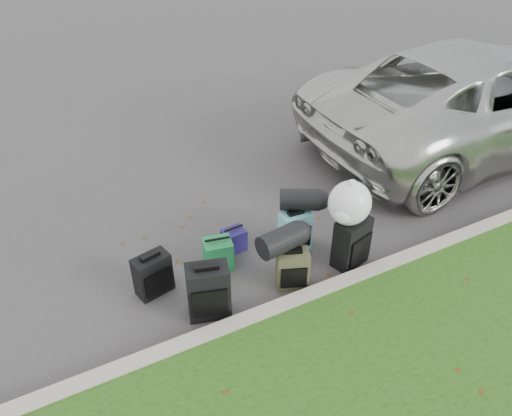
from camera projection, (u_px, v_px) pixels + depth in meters
name	position (u px, v px, depth m)	size (l,w,h in m)	color
ground	(270.00, 249.00, 6.29)	(120.00, 120.00, 0.00)	#383535
curb	(313.00, 296.00, 5.53)	(120.00, 0.18, 0.15)	#9E937F
suv	(481.00, 97.00, 8.15)	(2.76, 6.00, 1.67)	#B7B7B2
suitcase_small_black	(153.00, 275.00, 5.55)	(0.40, 0.22, 0.50)	black
suitcase_large_black_left	(208.00, 291.00, 5.24)	(0.45, 0.27, 0.65)	black
suitcase_olive	(292.00, 269.00, 5.64)	(0.36, 0.22, 0.49)	#353621
suitcase_teal	(295.00, 231.00, 6.17)	(0.37, 0.22, 0.53)	teal
suitcase_large_black_right	(351.00, 242.00, 5.91)	(0.43, 0.26, 0.64)	black
tote_green	(218.00, 254.00, 5.94)	(0.33, 0.27, 0.38)	#1B7B3D
tote_navy	(234.00, 240.00, 6.22)	(0.27, 0.21, 0.29)	navy
duffel_left	(281.00, 240.00, 5.44)	(0.28, 0.28, 0.52)	black
duffel_right	(300.00, 200.00, 6.02)	(0.27, 0.27, 0.48)	black
trash_bag	(350.00, 203.00, 5.57)	(0.50, 0.50, 0.50)	white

